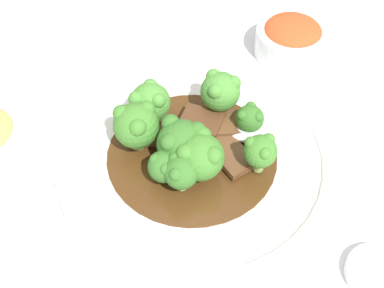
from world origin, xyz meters
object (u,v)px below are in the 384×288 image
at_px(main_plate, 192,157).
at_px(broccoli_floret_5, 179,141).
at_px(serving_spoon, 265,124).
at_px(broccoli_floret_3, 136,125).
at_px(broccoli_floret_6, 260,151).
at_px(beef_strip_3, 174,132).
at_px(broccoli_floret_7, 200,156).
at_px(sauce_dish, 377,272).
at_px(broccoli_floret_1, 250,118).
at_px(broccoli_floret_4, 149,102).
at_px(beef_strip_1, 228,152).
at_px(side_bowl_kimchi, 291,38).
at_px(broccoli_floret_0, 164,166).
at_px(beef_strip_2, 226,125).
at_px(broccoli_floret_2, 220,91).
at_px(beef_strip_0, 201,123).
at_px(broccoli_floret_8, 181,172).

bearing_deg(main_plate, broccoli_floret_5, 168.70).
height_order(main_plate, serving_spoon, serving_spoon).
bearing_deg(broccoli_floret_3, broccoli_floret_6, -57.44).
height_order(beef_strip_3, broccoli_floret_7, broccoli_floret_7).
bearing_deg(main_plate, sauce_dish, -81.03).
height_order(broccoli_floret_1, broccoli_floret_7, broccoli_floret_7).
xyz_separation_m(broccoli_floret_4, serving_spoon, (0.09, -0.10, -0.02)).
height_order(beef_strip_1, side_bowl_kimchi, side_bowl_kimchi).
xyz_separation_m(broccoli_floret_3, serving_spoon, (0.13, -0.08, -0.03)).
height_order(broccoli_floret_4, broccoli_floret_6, broccoli_floret_4).
height_order(broccoli_floret_0, serving_spoon, broccoli_floret_0).
relative_size(beef_strip_1, broccoli_floret_0, 1.83).
distance_m(beef_strip_2, broccoli_floret_0, 0.10).
xyz_separation_m(main_plate, beef_strip_2, (0.05, -0.00, 0.02)).
height_order(broccoli_floret_3, broccoli_floret_4, broccoli_floret_3).
bearing_deg(broccoli_floret_3, sauce_dish, -75.25).
height_order(beef_strip_3, broccoli_floret_3, broccoli_floret_3).
bearing_deg(broccoli_floret_7, beef_strip_3, 75.85).
bearing_deg(broccoli_floret_4, broccoli_floret_2, -33.07).
bearing_deg(broccoli_floret_3, serving_spoon, -32.75).
height_order(beef_strip_3, serving_spoon, same).
bearing_deg(broccoli_floret_6, broccoli_floret_5, 127.30).
relative_size(broccoli_floret_1, side_bowl_kimchi, 0.38).
xyz_separation_m(broccoli_floret_2, broccoli_floret_3, (-0.11, 0.03, 0.00)).
xyz_separation_m(broccoli_floret_0, broccoli_floret_4, (0.04, 0.08, 0.01)).
bearing_deg(beef_strip_2, broccoli_floret_5, 177.12).
bearing_deg(main_plate, beef_strip_2, -0.35).
bearing_deg(beef_strip_0, broccoli_floret_1, -47.75).
bearing_deg(serving_spoon, broccoli_floret_2, 109.63).
height_order(broccoli_floret_7, serving_spoon, broccoli_floret_7).
distance_m(beef_strip_0, beef_strip_3, 0.04).
distance_m(broccoli_floret_1, serving_spoon, 0.03).
distance_m(broccoli_floret_2, broccoli_floret_4, 0.09).
xyz_separation_m(beef_strip_2, serving_spoon, (0.03, -0.03, 0.00)).
xyz_separation_m(beef_strip_0, broccoli_floret_7, (-0.05, -0.05, 0.02)).
bearing_deg(broccoli_floret_1, serving_spoon, -30.00).
bearing_deg(main_plate, broccoli_floret_6, -60.73).
bearing_deg(broccoli_floret_3, beef_strip_1, -50.85).
relative_size(beef_strip_3, broccoli_floret_8, 1.47).
xyz_separation_m(broccoli_floret_1, broccoli_floret_3, (-0.11, 0.07, 0.01)).
relative_size(main_plate, broccoli_floret_5, 5.71).
xyz_separation_m(main_plate, broccoli_floret_2, (0.07, 0.03, 0.04)).
relative_size(beef_strip_2, serving_spoon, 0.35).
height_order(broccoli_floret_3, serving_spoon, broccoli_floret_3).
xyz_separation_m(broccoli_floret_4, side_bowl_kimchi, (0.24, -0.02, -0.02)).
relative_size(broccoli_floret_1, sauce_dish, 0.59).
bearing_deg(broccoli_floret_1, broccoli_floret_8, -176.60).
height_order(beef_strip_0, serving_spoon, beef_strip_0).
relative_size(broccoli_floret_0, broccoli_floret_2, 0.69).
distance_m(broccoli_floret_2, side_bowl_kimchi, 0.17).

